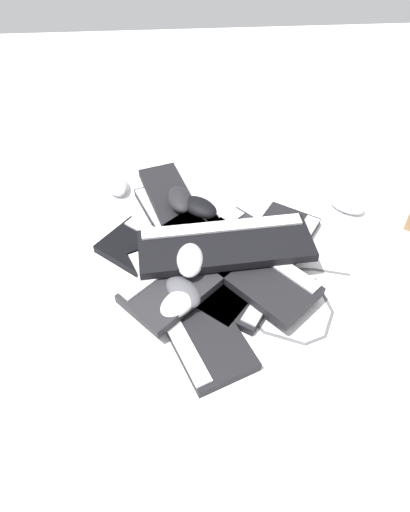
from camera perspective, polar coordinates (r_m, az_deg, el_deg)
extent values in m
plane|color=white|center=(1.22, 3.65, -0.54)|extent=(3.20, 3.20, 0.00)
cube|color=black|center=(1.21, 7.37, -0.60)|extent=(0.37, 0.45, 0.02)
cube|color=#B2B5BA|center=(1.19, 9.88, -1.11)|extent=(0.27, 0.37, 0.01)
cube|color=black|center=(1.28, -2.47, 3.22)|extent=(0.30, 0.46, 0.02)
cube|color=#B2B5BA|center=(1.26, -4.84, 2.96)|extent=(0.19, 0.40, 0.01)
cube|color=black|center=(1.19, -3.84, -1.56)|extent=(0.43, 0.40, 0.02)
cube|color=silver|center=(1.20, -2.20, 0.53)|extent=(0.34, 0.30, 0.01)
cube|color=black|center=(1.11, -2.17, -6.31)|extent=(0.30, 0.46, 0.02)
cube|color=silver|center=(1.08, -4.92, -6.87)|extent=(0.19, 0.40, 0.01)
cube|color=#232326|center=(1.15, -0.36, -1.14)|extent=(0.43, 0.41, 0.02)
cube|color=silver|center=(1.17, -2.36, 0.77)|extent=(0.33, 0.31, 0.01)
cube|color=black|center=(1.17, 3.90, -0.45)|extent=(0.40, 0.43, 0.02)
cube|color=silver|center=(1.19, 5.78, 1.44)|extent=(0.30, 0.34, 0.01)
cube|color=black|center=(1.16, 2.61, 1.29)|extent=(0.45, 0.18, 0.02)
cube|color=silver|center=(1.19, 2.17, 3.72)|extent=(0.42, 0.07, 0.01)
cube|color=black|center=(1.30, -2.63, 5.57)|extent=(0.27, 0.46, 0.02)
cube|color=silver|center=(1.30, -0.29, 6.64)|extent=(0.15, 0.41, 0.01)
ellipsoid|color=silver|center=(1.07, -3.26, -5.81)|extent=(0.12, 0.12, 0.04)
ellipsoid|color=silver|center=(1.42, 17.31, 6.24)|extent=(0.13, 0.12, 0.04)
ellipsoid|color=black|center=(1.25, -0.70, 6.14)|extent=(0.13, 0.12, 0.04)
ellipsoid|color=#B7B7BC|center=(1.11, -1.91, -0.50)|extent=(0.07, 0.11, 0.04)
ellipsoid|color=#4C4C51|center=(1.09, -2.76, -4.47)|extent=(0.12, 0.13, 0.04)
ellipsoid|color=black|center=(1.28, -3.13, 7.09)|extent=(0.09, 0.12, 0.04)
ellipsoid|color=#B7B7BC|center=(1.45, -11.00, 8.74)|extent=(0.10, 0.13, 0.04)
cylinder|color=#59595B|center=(1.18, 14.65, -4.64)|extent=(0.03, 0.11, 0.01)
cylinder|color=#59595B|center=(1.13, 15.28, -8.10)|extent=(0.04, 0.07, 0.01)
cylinder|color=#59595B|center=(1.09, 13.64, -10.12)|extent=(0.05, 0.02, 0.01)
cylinder|color=#59595B|center=(1.08, 9.89, -9.99)|extent=(0.09, 0.05, 0.01)
cylinder|color=#59595B|center=(1.10, 5.72, -7.55)|extent=(0.06, 0.09, 0.01)
cylinder|color=#59595B|center=(1.14, 4.66, -4.87)|extent=(0.03, 0.05, 0.01)
cylinder|color=#59595B|center=(1.18, 7.00, -2.68)|extent=(0.09, 0.07, 0.01)
cylinder|color=#59595B|center=(1.22, 11.11, -1.50)|extent=(0.10, 0.02, 0.01)
cylinder|color=#59595B|center=(1.23, 15.49, -1.84)|extent=(0.09, 0.03, 0.01)
sphere|color=#59595B|center=(1.21, 13.64, -2.72)|extent=(0.01, 0.01, 0.01)
sphere|color=#59595B|center=(1.15, 15.71, -6.65)|extent=(0.01, 0.01, 0.01)
sphere|color=#59595B|center=(1.10, 14.83, -9.61)|extent=(0.01, 0.01, 0.01)
sphere|color=#59595B|center=(1.08, 12.43, -10.63)|extent=(0.01, 0.01, 0.01)
sphere|color=#59595B|center=(1.08, 7.36, -9.34)|extent=(0.01, 0.01, 0.01)
sphere|color=#59595B|center=(1.13, 4.15, -5.82)|extent=(0.01, 0.01, 0.01)
sphere|color=#59595B|center=(1.16, 5.15, -3.94)|extent=(0.01, 0.01, 0.01)
sphere|color=#59595B|center=(1.21, 8.77, -1.47)|extent=(0.01, 0.01, 0.01)
sphere|color=#59595B|center=(1.23, 13.42, -1.53)|extent=(0.01, 0.01, 0.01)
sphere|color=#59595B|center=(1.24, 17.55, -2.13)|extent=(0.01, 0.01, 0.01)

